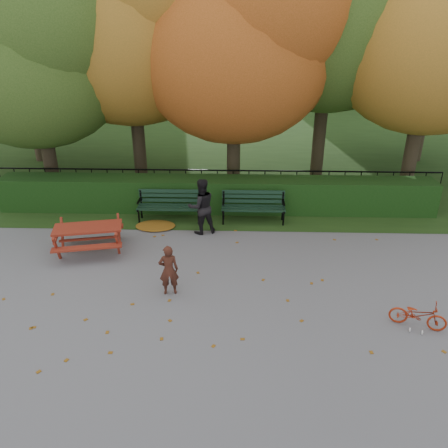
{
  "coord_description": "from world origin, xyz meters",
  "views": [
    {
      "loc": [
        0.63,
        -7.81,
        5.27
      ],
      "look_at": [
        0.34,
        1.32,
        1.0
      ],
      "focal_mm": 35.0,
      "sensor_mm": 36.0,
      "label": 1
    }
  ],
  "objects_px": {
    "tree_a": "(38,49)",
    "adult": "(201,206)",
    "picnic_table": "(88,232)",
    "child": "(169,270)",
    "bench_left": "(169,203)",
    "tree_f": "(21,7)",
    "bench_right": "(253,204)",
    "bicycle": "(418,315)",
    "tree_b": "(138,16)",
    "tree_c": "(246,37)"
  },
  "relations": [
    {
      "from": "tree_c",
      "to": "tree_f",
      "type": "relative_size",
      "value": 0.87
    },
    {
      "from": "tree_f",
      "to": "bench_right",
      "type": "bearing_deg",
      "value": -33.92
    },
    {
      "from": "tree_a",
      "to": "adult",
      "type": "bearing_deg",
      "value": -28.78
    },
    {
      "from": "tree_c",
      "to": "bicycle",
      "type": "bearing_deg",
      "value": -65.2
    },
    {
      "from": "tree_f",
      "to": "child",
      "type": "distance_m",
      "value": 12.37
    },
    {
      "from": "bench_left",
      "to": "tree_f",
      "type": "bearing_deg",
      "value": 136.49
    },
    {
      "from": "tree_a",
      "to": "tree_f",
      "type": "xyz_separation_m",
      "value": [
        -1.94,
        3.66,
        1.17
      ]
    },
    {
      "from": "tree_c",
      "to": "bicycle",
      "type": "height_order",
      "value": "tree_c"
    },
    {
      "from": "bench_right",
      "to": "adult",
      "type": "relative_size",
      "value": 1.17
    },
    {
      "from": "tree_f",
      "to": "tree_b",
      "type": "bearing_deg",
      "value": -27.99
    },
    {
      "from": "child",
      "to": "bench_left",
      "type": "bearing_deg",
      "value": -91.83
    },
    {
      "from": "bench_left",
      "to": "adult",
      "type": "bearing_deg",
      "value": -39.07
    },
    {
      "from": "bench_left",
      "to": "adult",
      "type": "distance_m",
      "value": 1.3
    },
    {
      "from": "tree_a",
      "to": "adult",
      "type": "xyz_separation_m",
      "value": [
        4.87,
        -2.68,
        -3.75
      ]
    },
    {
      "from": "tree_a",
      "to": "bench_right",
      "type": "xyz_separation_m",
      "value": [
        6.29,
        -1.88,
        -4.0
      ]
    },
    {
      "from": "bench_left",
      "to": "tree_a",
      "type": "bearing_deg",
      "value": 154.24
    },
    {
      "from": "tree_f",
      "to": "bench_left",
      "type": "height_order",
      "value": "tree_f"
    },
    {
      "from": "bench_left",
      "to": "child",
      "type": "xyz_separation_m",
      "value": [
        0.53,
        -3.74,
        0.04
      ]
    },
    {
      "from": "tree_a",
      "to": "adult",
      "type": "height_order",
      "value": "tree_a"
    },
    {
      "from": "tree_a",
      "to": "adult",
      "type": "relative_size",
      "value": 4.86
    },
    {
      "from": "bench_left",
      "to": "tree_b",
      "type": "bearing_deg",
      "value": 110.58
    },
    {
      "from": "tree_b",
      "to": "picnic_table",
      "type": "bearing_deg",
      "value": -96.52
    },
    {
      "from": "picnic_table",
      "to": "child",
      "type": "relative_size",
      "value": 1.65
    },
    {
      "from": "bench_right",
      "to": "tree_c",
      "type": "bearing_deg",
      "value": 96.7
    },
    {
      "from": "bench_right",
      "to": "picnic_table",
      "type": "distance_m",
      "value": 4.57
    },
    {
      "from": "tree_c",
      "to": "tree_f",
      "type": "xyz_separation_m",
      "value": [
        -7.97,
        3.28,
        0.87
      ]
    },
    {
      "from": "adult",
      "to": "tree_b",
      "type": "bearing_deg",
      "value": -82.56
    },
    {
      "from": "tree_b",
      "to": "adult",
      "type": "distance_m",
      "value": 6.39
    },
    {
      "from": "child",
      "to": "tree_c",
      "type": "bearing_deg",
      "value": -114.85
    },
    {
      "from": "picnic_table",
      "to": "bicycle",
      "type": "xyz_separation_m",
      "value": [
        7.08,
        -2.73,
        -0.27
      ]
    },
    {
      "from": "tree_a",
      "to": "bench_right",
      "type": "distance_m",
      "value": 7.69
    },
    {
      "from": "tree_c",
      "to": "picnic_table",
      "type": "relative_size",
      "value": 4.3
    },
    {
      "from": "tree_c",
      "to": "picnic_table",
      "type": "height_order",
      "value": "tree_c"
    },
    {
      "from": "tree_a",
      "to": "child",
      "type": "bearing_deg",
      "value": -51.82
    },
    {
      "from": "child",
      "to": "adult",
      "type": "bearing_deg",
      "value": -108.69
    },
    {
      "from": "bench_right",
      "to": "adult",
      "type": "xyz_separation_m",
      "value": [
        -1.41,
        -0.8,
        0.25
      ]
    },
    {
      "from": "tree_b",
      "to": "bench_right",
      "type": "xyz_separation_m",
      "value": [
        3.54,
        -3.04,
        -4.88
      ]
    },
    {
      "from": "tree_c",
      "to": "tree_f",
      "type": "bearing_deg",
      "value": 157.65
    },
    {
      "from": "bench_left",
      "to": "bench_right",
      "type": "bearing_deg",
      "value": 0.0
    },
    {
      "from": "tree_c",
      "to": "bicycle",
      "type": "distance_m",
      "value": 8.93
    },
    {
      "from": "picnic_table",
      "to": "child",
      "type": "height_order",
      "value": "child"
    },
    {
      "from": "tree_a",
      "to": "bicycle",
      "type": "xyz_separation_m",
      "value": [
        9.25,
        -6.59,
        -4.25
      ]
    },
    {
      "from": "child",
      "to": "bicycle",
      "type": "bearing_deg",
      "value": 158.72
    },
    {
      "from": "bench_left",
      "to": "bench_right",
      "type": "relative_size",
      "value": 1.0
    },
    {
      "from": "picnic_table",
      "to": "adult",
      "type": "bearing_deg",
      "value": 11.65
    },
    {
      "from": "bicycle",
      "to": "bench_left",
      "type": "bearing_deg",
      "value": 67.85
    },
    {
      "from": "tree_c",
      "to": "child",
      "type": "xyz_separation_m",
      "value": [
        -1.6,
        -6.01,
        -4.26
      ]
    },
    {
      "from": "tree_f",
      "to": "child",
      "type": "height_order",
      "value": "tree_f"
    },
    {
      "from": "bench_right",
      "to": "bench_left",
      "type": "bearing_deg",
      "value": 180.0
    },
    {
      "from": "picnic_table",
      "to": "tree_b",
      "type": "bearing_deg",
      "value": 71.46
    }
  ]
}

